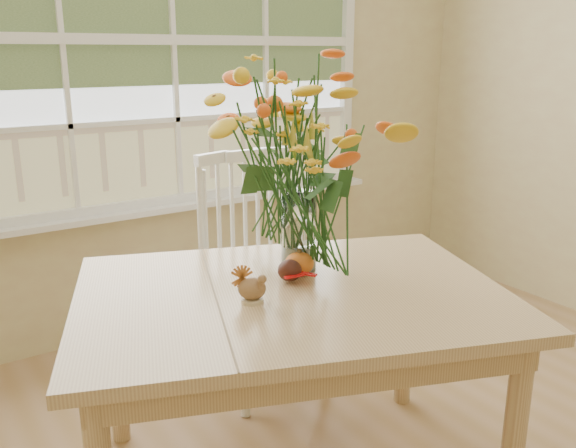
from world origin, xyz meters
TOP-DOWN VIEW (x-y plane):
  - wall_back at (0.00, 2.25)m, footprint 4.00×0.02m
  - window at (0.00, 2.21)m, footprint 2.42×0.12m
  - dining_table at (-0.26, 0.75)m, footprint 1.64×1.41m
  - windsor_chair at (0.03, 1.46)m, footprint 0.51×0.49m
  - flower_vase at (-0.13, 0.90)m, footprint 0.59×0.59m
  - pumpkin at (-0.16, 0.85)m, footprint 0.10×0.10m
  - turkey_figurine at (-0.42, 0.73)m, footprint 0.11×0.10m
  - dark_gourd at (-0.23, 0.81)m, footprint 0.13×0.12m

SIDE VIEW (x-z plane):
  - windsor_chair at x=0.03m, z-range 0.06..1.10m
  - dining_table at x=-0.26m, z-range 0.28..1.02m
  - dark_gourd at x=-0.23m, z-range 0.74..0.81m
  - pumpkin at x=-0.16m, z-range 0.74..0.82m
  - turkey_figurine at x=-0.42m, z-range 0.73..0.84m
  - flower_vase at x=-0.13m, z-range 0.81..1.51m
  - wall_back at x=0.00m, z-range 0.00..2.70m
  - window at x=0.00m, z-range 0.66..2.40m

